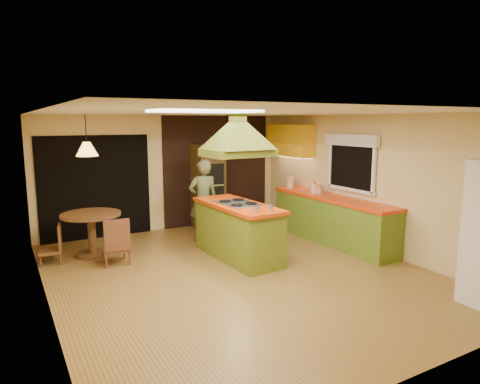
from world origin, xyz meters
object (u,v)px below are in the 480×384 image
kitchen_island (238,231)px  dining_table (91,226)px  man (203,200)px  wall_oven (208,186)px  canister_large (290,182)px

kitchen_island → dining_table: bearing=145.6°
man → wall_oven: 1.12m
kitchen_island → man: 1.36m
man → wall_oven: wall_oven is taller
man → canister_large: 2.10m
man → dining_table: (-2.15, 0.08, -0.27)m
kitchen_island → canister_large: size_ratio=8.16×
man → canister_large: bearing=-173.8°
dining_table → canister_large: size_ratio=4.29×
wall_oven → dining_table: size_ratio=1.81×
kitchen_island → canister_large: bearing=29.8°
canister_large → kitchen_island: bearing=-148.2°
dining_table → canister_large: bearing=-1.8°
man → dining_table: bearing=5.8°
man → kitchen_island: bearing=100.0°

